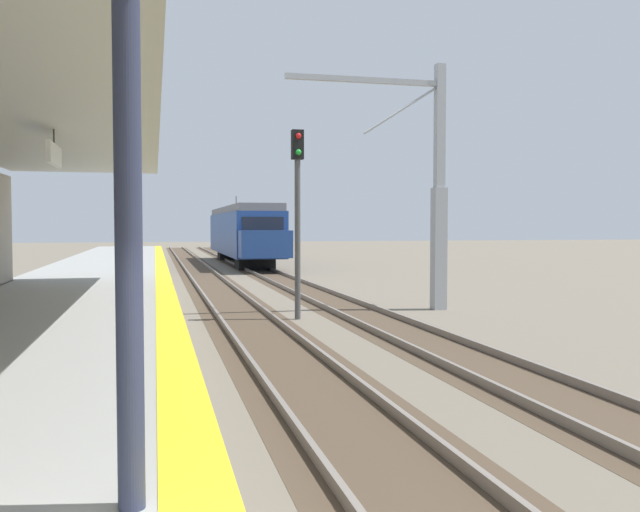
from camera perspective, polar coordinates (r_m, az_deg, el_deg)
station_platform at (r=18.73m, az=-19.73°, el=-4.14°), size 5.00×80.00×0.91m
track_pair_nearest_platform at (r=22.77m, az=-7.53°, el=-3.87°), size 2.34×120.00×0.16m
track_pair_middle at (r=23.38m, az=0.80°, el=-3.68°), size 2.34×120.00×0.16m
approaching_train at (r=46.27m, az=-6.44°, el=2.01°), size 2.93×19.60×4.76m
rail_signal_post at (r=18.73m, az=-1.89°, el=4.41°), size 0.32×0.34×5.20m
catenary_pylon_far_side at (r=21.15m, az=9.19°, el=5.27°), size 5.00×0.40×7.50m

